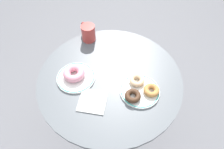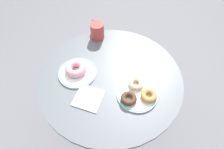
% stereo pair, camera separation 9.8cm
% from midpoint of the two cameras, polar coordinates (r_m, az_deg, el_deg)
% --- Properties ---
extents(ground_plane, '(7.00, 7.00, 0.02)m').
position_cam_midpoint_polar(ground_plane, '(1.69, -2.11, -16.51)').
color(ground_plane, slate).
extents(cafe_table, '(0.75, 0.75, 0.75)m').
position_cam_midpoint_polar(cafe_table, '(1.22, -2.83, -7.59)').
color(cafe_table, '#565B60').
rests_on(cafe_table, ground).
extents(plate_left, '(0.20, 0.20, 0.01)m').
position_cam_midpoint_polar(plate_left, '(1.04, -13.05, -0.99)').
color(plate_left, white).
rests_on(plate_left, cafe_table).
extents(plate_right, '(0.20, 0.20, 0.01)m').
position_cam_midpoint_polar(plate_right, '(0.97, 5.15, -4.95)').
color(plate_right, white).
rests_on(plate_right, cafe_table).
extents(donut_pink_frosted, '(0.15, 0.15, 0.04)m').
position_cam_midpoint_polar(donut_pink_frosted, '(1.02, -13.64, 0.17)').
color(donut_pink_frosted, pink).
rests_on(donut_pink_frosted, plate_left).
extents(donut_old_fashioned, '(0.08, 0.08, 0.03)m').
position_cam_midpoint_polar(donut_old_fashioned, '(0.95, 8.47, -4.72)').
color(donut_old_fashioned, '#BC7F42').
rests_on(donut_old_fashioned, plate_right).
extents(donut_glazed, '(0.10, 0.10, 0.03)m').
position_cam_midpoint_polar(donut_glazed, '(0.98, 4.40, -1.77)').
color(donut_glazed, '#E0B789').
rests_on(donut_glazed, plate_right).
extents(donut_chocolate, '(0.11, 0.11, 0.03)m').
position_cam_midpoint_polar(donut_chocolate, '(0.93, 3.04, -6.39)').
color(donut_chocolate, '#422819').
rests_on(donut_chocolate, plate_right).
extents(paper_napkin, '(0.14, 0.14, 0.01)m').
position_cam_midpoint_polar(paper_napkin, '(0.95, -8.62, -7.83)').
color(paper_napkin, white).
rests_on(paper_napkin, cafe_table).
extents(coffee_mug, '(0.11, 0.10, 0.10)m').
position_cam_midpoint_polar(coffee_mug, '(1.20, -9.32, 11.79)').
color(coffee_mug, '#B73D38').
rests_on(coffee_mug, cafe_table).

